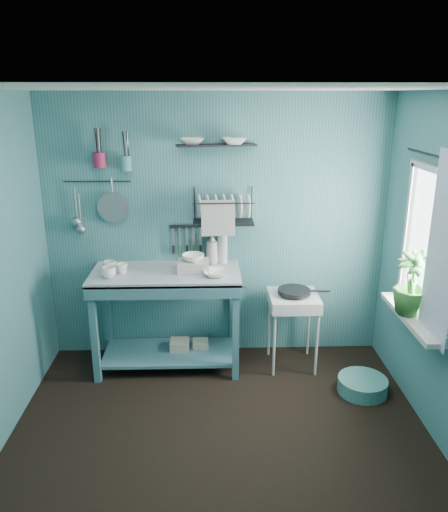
{
  "coord_description": "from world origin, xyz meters",
  "views": [
    {
      "loc": [
        -0.07,
        -3.05,
        2.47
      ],
      "look_at": [
        0.05,
        0.85,
        1.2
      ],
      "focal_mm": 35.0,
      "sensor_mm": 36.0,
      "label": 1
    }
  ],
  "objects_px": {
    "utensil_cup_magenta": "(100,160)",
    "soap_bottle": "(212,248)",
    "hotplate_stand": "(292,330)",
    "colander": "(113,207)",
    "mug_right": "(110,266)",
    "storage_tin_large": "(180,351)",
    "floor_basin": "(362,385)",
    "storage_tin_small": "(201,350)",
    "utensil_cup_teal": "(126,163)",
    "wash_tub": "(193,266)",
    "potted_plant": "(412,284)",
    "mug_mid": "(122,269)",
    "dish_rack": "(223,206)",
    "frying_pan": "(294,291)",
    "water_bottle": "(223,248)",
    "mug_left": "(109,272)",
    "work_counter": "(168,319)"
  },
  "relations": [
    {
      "from": "utensil_cup_magenta",
      "to": "soap_bottle",
      "type": "bearing_deg",
      "value": -0.94
    },
    {
      "from": "hotplate_stand",
      "to": "colander",
      "type": "relative_size",
      "value": 2.56
    },
    {
      "from": "mug_right",
      "to": "storage_tin_large",
      "type": "bearing_deg",
      "value": 4.76
    },
    {
      "from": "floor_basin",
      "to": "storage_tin_small",
      "type": "bearing_deg",
      "value": 156.63
    },
    {
      "from": "utensil_cup_teal",
      "to": "storage_tin_small",
      "type": "distance_m",
      "value": 1.9
    },
    {
      "from": "wash_tub",
      "to": "hotplate_stand",
      "type": "height_order",
      "value": "wash_tub"
    },
    {
      "from": "floor_basin",
      "to": "soap_bottle",
      "type": "bearing_deg",
      "value": 150.52
    },
    {
      "from": "potted_plant",
      "to": "storage_tin_small",
      "type": "bearing_deg",
      "value": 154.18
    },
    {
      "from": "mug_mid",
      "to": "dish_rack",
      "type": "relative_size",
      "value": 0.18
    },
    {
      "from": "mug_right",
      "to": "storage_tin_small",
      "type": "height_order",
      "value": "mug_right"
    },
    {
      "from": "soap_bottle",
      "to": "utensil_cup_teal",
      "type": "bearing_deg",
      "value": 178.78
    },
    {
      "from": "utensil_cup_teal",
      "to": "potted_plant",
      "type": "relative_size",
      "value": 0.26
    },
    {
      "from": "potted_plant",
      "to": "floor_basin",
      "type": "relative_size",
      "value": 1.18
    },
    {
      "from": "frying_pan",
      "to": "utensil_cup_magenta",
      "type": "xyz_separation_m",
      "value": [
        -1.73,
        0.26,
        1.16
      ]
    },
    {
      "from": "water_bottle",
      "to": "hotplate_stand",
      "type": "height_order",
      "value": "water_bottle"
    },
    {
      "from": "dish_rack",
      "to": "storage_tin_large",
      "type": "height_order",
      "value": "dish_rack"
    },
    {
      "from": "mug_left",
      "to": "mug_mid",
      "type": "relative_size",
      "value": 1.23
    },
    {
      "from": "work_counter",
      "to": "hotplate_stand",
      "type": "relative_size",
      "value": 1.87
    },
    {
      "from": "wash_tub",
      "to": "floor_basin",
      "type": "bearing_deg",
      "value": -19.24
    },
    {
      "from": "utensil_cup_magenta",
      "to": "mug_mid",
      "type": "bearing_deg",
      "value": -56.01
    },
    {
      "from": "mug_right",
      "to": "wash_tub",
      "type": "relative_size",
      "value": 0.44
    },
    {
      "from": "mug_left",
      "to": "storage_tin_small",
      "type": "relative_size",
      "value": 0.61
    },
    {
      "from": "storage_tin_small",
      "to": "water_bottle",
      "type": "bearing_deg",
      "value": 32.47
    },
    {
      "from": "wash_tub",
      "to": "storage_tin_small",
      "type": "xyz_separation_m",
      "value": [
        0.05,
        0.1,
        -0.9
      ]
    },
    {
      "from": "dish_rack",
      "to": "floor_basin",
      "type": "distance_m",
      "value": 1.99
    },
    {
      "from": "mug_right",
      "to": "hotplate_stand",
      "type": "relative_size",
      "value": 0.17
    },
    {
      "from": "hotplate_stand",
      "to": "utensil_cup_teal",
      "type": "height_order",
      "value": "utensil_cup_teal"
    },
    {
      "from": "soap_bottle",
      "to": "utensil_cup_teal",
      "type": "distance_m",
      "value": 1.1
    },
    {
      "from": "mug_right",
      "to": "storage_tin_small",
      "type": "xyz_separation_m",
      "value": [
        0.8,
        0.08,
        -0.9
      ]
    },
    {
      "from": "storage_tin_large",
      "to": "storage_tin_small",
      "type": "xyz_separation_m",
      "value": [
        0.2,
        0.03,
        -0.01
      ]
    },
    {
      "from": "mug_left",
      "to": "storage_tin_small",
      "type": "distance_m",
      "value": 1.21
    },
    {
      "from": "water_bottle",
      "to": "floor_basin",
      "type": "xyz_separation_m",
      "value": [
        1.19,
        -0.75,
        -1.02
      ]
    },
    {
      "from": "utensil_cup_teal",
      "to": "storage_tin_large",
      "type": "relative_size",
      "value": 0.59
    },
    {
      "from": "soap_bottle",
      "to": "frying_pan",
      "type": "height_order",
      "value": "soap_bottle"
    },
    {
      "from": "utensil_cup_teal",
      "to": "storage_tin_large",
      "type": "height_order",
      "value": "utensil_cup_teal"
    },
    {
      "from": "mug_right",
      "to": "floor_basin",
      "type": "relative_size",
      "value": 0.29
    },
    {
      "from": "storage_tin_large",
      "to": "water_bottle",
      "type": "bearing_deg",
      "value": 22.04
    },
    {
      "from": "mug_left",
      "to": "soap_bottle",
      "type": "bearing_deg",
      "value": 21.8
    },
    {
      "from": "work_counter",
      "to": "dish_rack",
      "type": "xyz_separation_m",
      "value": [
        0.53,
        0.17,
        1.03
      ]
    },
    {
      "from": "dish_rack",
      "to": "utensil_cup_teal",
      "type": "height_order",
      "value": "utensil_cup_teal"
    },
    {
      "from": "dish_rack",
      "to": "potted_plant",
      "type": "height_order",
      "value": "dish_rack"
    },
    {
      "from": "work_counter",
      "to": "mug_right",
      "type": "relative_size",
      "value": 10.89
    },
    {
      "from": "work_counter",
      "to": "mug_left",
      "type": "distance_m",
      "value": 0.73
    },
    {
      "from": "mug_mid",
      "to": "work_counter",
      "type": "bearing_deg",
      "value": 8.97
    },
    {
      "from": "wash_tub",
      "to": "floor_basin",
      "type": "distance_m",
      "value": 1.81
    },
    {
      "from": "colander",
      "to": "storage_tin_large",
      "type": "bearing_deg",
      "value": -18.59
    },
    {
      "from": "soap_bottle",
      "to": "utensil_cup_teal",
      "type": "relative_size",
      "value": 2.3
    },
    {
      "from": "frying_pan",
      "to": "colander",
      "type": "height_order",
      "value": "colander"
    },
    {
      "from": "dish_rack",
      "to": "utensil_cup_teal",
      "type": "relative_size",
      "value": 4.23
    },
    {
      "from": "mug_left",
      "to": "water_bottle",
      "type": "bearing_deg",
      "value": 20.81
    }
  ]
}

